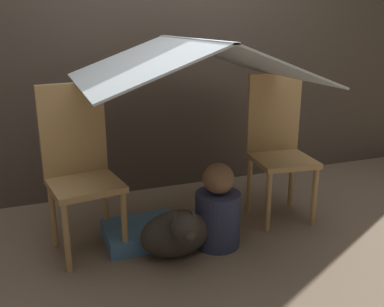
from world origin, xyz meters
TOP-DOWN VIEW (x-y plane):
  - ground_plane at (0.00, 0.00)m, footprint 8.80×8.80m
  - wall_back at (0.00, 1.06)m, footprint 7.00×0.05m
  - chair_left at (-0.67, 0.26)m, footprint 0.45×0.45m
  - chair_right at (0.67, 0.26)m, footprint 0.43×0.43m
  - sheet_canopy at (0.00, 0.18)m, footprint 1.33×1.16m
  - person_front at (0.09, -0.02)m, footprint 0.28×0.28m
  - dog at (-0.19, -0.09)m, footprint 0.42×0.38m
  - floor_cushion at (-0.32, 0.20)m, footprint 0.48×0.38m

SIDE VIEW (x-z plane):
  - ground_plane at x=0.00m, z-range 0.00..0.00m
  - floor_cushion at x=-0.32m, z-range 0.00..0.10m
  - dog at x=-0.19m, z-range -0.02..0.35m
  - person_front at x=0.09m, z-range -0.04..0.49m
  - chair_left at x=-0.67m, z-range 0.03..1.03m
  - chair_right at x=0.67m, z-range 0.03..1.03m
  - sheet_canopy at x=0.00m, z-range 0.99..1.25m
  - wall_back at x=0.00m, z-range 0.00..2.50m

